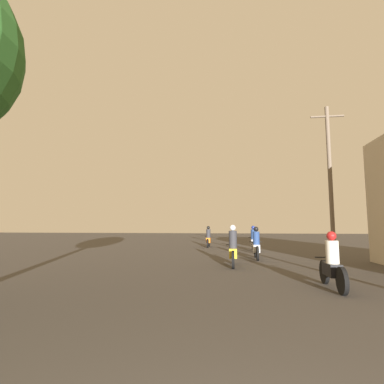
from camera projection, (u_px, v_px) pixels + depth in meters
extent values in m
cylinder|color=black|center=(324.00, 272.00, 8.40)|extent=(0.10, 0.65, 0.65)
cylinder|color=black|center=(342.00, 281.00, 7.02)|extent=(0.10, 0.65, 0.65)
cube|color=black|center=(332.00, 270.00, 7.73)|extent=(0.30, 0.78, 0.33)
cylinder|color=black|center=(326.00, 257.00, 8.20)|extent=(0.60, 0.04, 0.04)
cylinder|color=silver|center=(332.00, 252.00, 7.70)|extent=(0.32, 0.32, 0.58)
sphere|color=#A51919|center=(331.00, 236.00, 7.75)|extent=(0.24, 0.24, 0.24)
cylinder|color=black|center=(233.00, 256.00, 12.72)|extent=(0.10, 0.67, 0.67)
cylinder|color=black|center=(233.00, 260.00, 11.26)|extent=(0.10, 0.67, 0.67)
cube|color=gold|center=(233.00, 253.00, 12.01)|extent=(0.30, 0.89, 0.37)
cylinder|color=black|center=(233.00, 245.00, 12.52)|extent=(0.60, 0.04, 0.04)
cylinder|color=#2D2D33|center=(233.00, 240.00, 11.98)|extent=(0.32, 0.32, 0.69)
sphere|color=silver|center=(233.00, 228.00, 12.03)|extent=(0.24, 0.24, 0.24)
cylinder|color=black|center=(255.00, 251.00, 15.24)|extent=(0.10, 0.66, 0.66)
cylinder|color=black|center=(258.00, 253.00, 13.83)|extent=(0.10, 0.66, 0.66)
cube|color=silver|center=(256.00, 248.00, 14.55)|extent=(0.30, 0.84, 0.36)
cylinder|color=black|center=(255.00, 242.00, 15.04)|extent=(0.60, 0.04, 0.04)
cylinder|color=navy|center=(256.00, 238.00, 14.52)|extent=(0.32, 0.32, 0.63)
sphere|color=black|center=(256.00, 229.00, 14.57)|extent=(0.24, 0.24, 0.24)
cylinder|color=black|center=(253.00, 245.00, 19.92)|extent=(0.10, 0.66, 0.66)
cylinder|color=black|center=(254.00, 246.00, 18.48)|extent=(0.10, 0.66, 0.66)
cube|color=#ADADB2|center=(253.00, 242.00, 19.22)|extent=(0.30, 0.84, 0.39)
cylinder|color=black|center=(253.00, 237.00, 19.72)|extent=(0.60, 0.04, 0.04)
cylinder|color=navy|center=(253.00, 234.00, 19.20)|extent=(0.32, 0.32, 0.63)
sphere|color=navy|center=(253.00, 228.00, 19.25)|extent=(0.24, 0.24, 0.24)
cylinder|color=black|center=(209.00, 242.00, 23.07)|extent=(0.10, 0.63, 0.63)
cylinder|color=black|center=(208.00, 243.00, 21.75)|extent=(0.10, 0.63, 0.63)
cube|color=orange|center=(208.00, 240.00, 22.43)|extent=(0.30, 0.73, 0.37)
cylinder|color=black|center=(209.00, 236.00, 22.89)|extent=(0.60, 0.04, 0.04)
cylinder|color=#2D2D33|center=(208.00, 234.00, 22.41)|extent=(0.32, 0.32, 0.64)
sphere|color=black|center=(208.00, 228.00, 22.46)|extent=(0.24, 0.24, 0.24)
cylinder|color=#6B5B4C|center=(330.00, 181.00, 14.70)|extent=(0.20, 0.20, 7.58)
cylinder|color=#6B5B4C|center=(327.00, 116.00, 15.07)|extent=(1.60, 0.10, 0.10)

